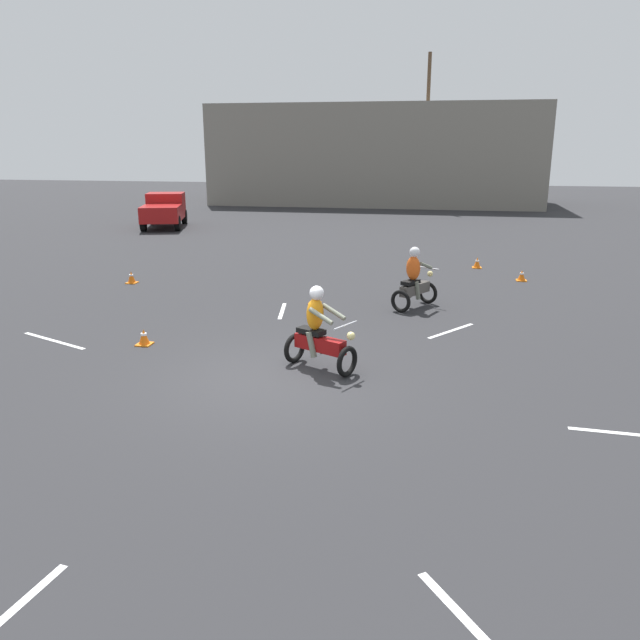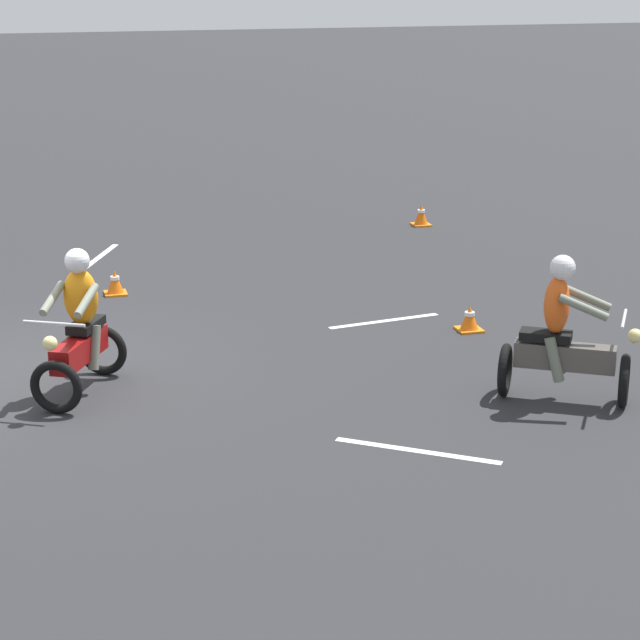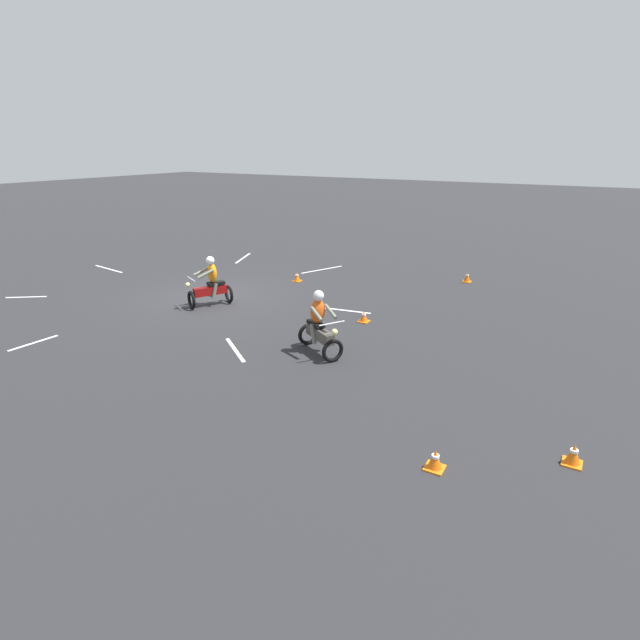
% 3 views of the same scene
% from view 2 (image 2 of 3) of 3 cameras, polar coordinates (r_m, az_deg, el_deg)
% --- Properties ---
extents(ground_plane, '(120.00, 120.00, 0.00)m').
position_cam_2_polar(ground_plane, '(15.10, -13.60, -2.46)').
color(ground_plane, '#28282B').
extents(motorcycle_rider_foreground, '(1.52, 1.19, 1.66)m').
position_cam_2_polar(motorcycle_rider_foreground, '(14.15, -10.94, -0.49)').
color(motorcycle_rider_foreground, black).
rests_on(motorcycle_rider_foreground, ground).
extents(motorcycle_rider_background, '(1.24, 1.51, 1.66)m').
position_cam_2_polar(motorcycle_rider_background, '(13.89, 11.04, -0.82)').
color(motorcycle_rider_background, black).
rests_on(motorcycle_rider_background, ground).
extents(traffic_cone_near_left, '(0.32, 0.32, 0.36)m').
position_cam_2_polar(traffic_cone_near_left, '(18.24, -9.35, 1.69)').
color(traffic_cone_near_left, orange).
rests_on(traffic_cone_near_left, ground).
extents(traffic_cone_near_right, '(0.32, 0.32, 0.34)m').
position_cam_2_polar(traffic_cone_near_right, '(16.41, 6.85, 0.06)').
color(traffic_cone_near_right, orange).
rests_on(traffic_cone_near_right, ground).
extents(traffic_cone_mid_center, '(0.32, 0.32, 0.39)m').
position_cam_2_polar(traffic_cone_mid_center, '(22.54, 4.65, 4.80)').
color(traffic_cone_mid_center, orange).
rests_on(traffic_cone_mid_center, ground).
extents(lane_stripe_ne, '(1.10, 1.45, 0.01)m').
position_cam_2_polar(lane_stripe_ne, '(12.57, 4.47, -5.98)').
color(lane_stripe_ne, silver).
rests_on(lane_stripe_ne, ground).
extents(lane_stripe_n, '(0.36, 1.61, 0.01)m').
position_cam_2_polar(lane_stripe_n, '(16.77, 2.95, -0.04)').
color(lane_stripe_n, silver).
rests_on(lane_stripe_n, ground).
extents(lane_stripe_nw, '(2.02, 0.93, 0.01)m').
position_cam_2_polar(lane_stripe_nw, '(20.33, -10.22, 2.73)').
color(lane_stripe_nw, silver).
rests_on(lane_stripe_nw, ground).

